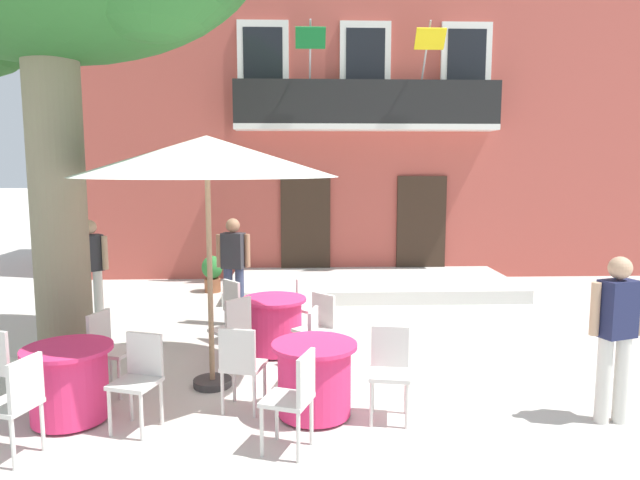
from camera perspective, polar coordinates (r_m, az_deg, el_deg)
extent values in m
plane|color=beige|center=(8.18, 4.59, -10.57)|extent=(120.00, 120.00, 0.00)
cube|color=#B24C42|center=(14.85, 3.55, 12.11)|extent=(13.00, 4.00, 7.50)
cube|color=#332319|center=(12.78, -1.45, 1.21)|extent=(1.10, 0.08, 2.30)
cube|color=#332319|center=(13.07, 10.03, 1.24)|extent=(1.10, 0.08, 2.30)
cube|color=silver|center=(12.89, -5.68, 16.85)|extent=(1.10, 0.08, 1.90)
cube|color=black|center=(12.86, -5.69, 16.87)|extent=(0.84, 0.04, 1.60)
cube|color=silver|center=(12.95, 4.52, 16.82)|extent=(1.10, 0.08, 1.90)
cube|color=black|center=(12.92, 4.53, 16.84)|extent=(0.84, 0.04, 1.60)
cube|color=silver|center=(13.38, 14.32, 16.31)|extent=(1.10, 0.08, 1.90)
cube|color=black|center=(13.35, 14.36, 16.33)|extent=(0.84, 0.04, 1.60)
cube|color=silver|center=(12.52, 4.61, 11.11)|extent=(5.60, 0.65, 0.12)
cube|color=black|center=(12.27, 4.80, 13.57)|extent=(5.60, 0.06, 0.90)
cylinder|color=#B2B2B7|center=(12.44, -0.99, 17.70)|extent=(0.04, 0.95, 1.33)
cube|color=#146B2D|center=(12.05, -0.95, 19.49)|extent=(0.60, 0.29, 0.38)
cylinder|color=#B2B2B7|center=(12.71, 10.41, 17.36)|extent=(0.04, 0.95, 1.33)
cube|color=yellow|center=(12.34, 10.92, 19.08)|extent=(0.60, 0.29, 0.38)
cylinder|color=#47423D|center=(12.50, -6.16, 11.88)|extent=(0.26, 0.26, 0.22)
ellipsoid|color=#4C8E38|center=(12.53, -6.18, 13.47)|extent=(0.34, 0.34, 0.47)
cylinder|color=#995638|center=(12.49, 1.03, 11.94)|extent=(0.27, 0.27, 0.23)
ellipsoid|color=#4C8E38|center=(12.52, 1.04, 13.31)|extent=(0.34, 0.34, 0.37)
cylinder|color=#47423D|center=(12.67, 8.13, 12.03)|extent=(0.24, 0.24, 0.33)
ellipsoid|color=#2D7533|center=(12.71, 8.16, 13.68)|extent=(0.31, 0.31, 0.40)
cylinder|color=#47423D|center=(13.03, 14.92, 11.69)|extent=(0.33, 0.33, 0.31)
ellipsoid|color=#4C8E38|center=(13.06, 14.98, 13.38)|extent=(0.43, 0.43, 0.46)
cube|color=silver|center=(11.76, 5.01, -4.41)|extent=(5.69, 2.63, 0.25)
cylinder|color=#7F755B|center=(7.44, -24.52, 2.03)|extent=(0.63, 0.63, 3.82)
cylinder|color=#E52D66|center=(7.84, -4.56, -8.56)|extent=(0.74, 0.74, 0.68)
cylinder|color=#E52D66|center=(7.74, -4.59, -5.93)|extent=(0.86, 0.86, 0.04)
cylinder|color=#2D2823|center=(7.94, -4.54, -11.03)|extent=(0.44, 0.44, 0.03)
cylinder|color=silver|center=(7.46, -10.82, -10.66)|extent=(0.04, 0.04, 0.45)
cylinder|color=silver|center=(7.65, -8.71, -10.16)|extent=(0.04, 0.04, 0.45)
cylinder|color=silver|center=(7.20, -9.21, -11.30)|extent=(0.04, 0.04, 0.45)
cylinder|color=silver|center=(7.40, -7.07, -10.75)|extent=(0.04, 0.04, 0.45)
cube|color=silver|center=(7.35, -8.99, -8.89)|extent=(0.57, 0.57, 0.04)
cube|color=silver|center=(7.15, -8.15, -7.43)|extent=(0.30, 0.29, 0.42)
cylinder|color=silver|center=(7.12, -0.67, -11.41)|extent=(0.04, 0.04, 0.45)
cylinder|color=silver|center=(7.36, -2.56, -10.80)|extent=(0.04, 0.04, 0.45)
cylinder|color=silver|center=(7.35, 1.25, -10.80)|extent=(0.04, 0.04, 0.45)
cylinder|color=silver|center=(7.58, -0.65, -10.24)|extent=(0.04, 0.04, 0.45)
cube|color=silver|center=(7.28, -0.66, -8.97)|extent=(0.57, 0.57, 0.04)
cube|color=silver|center=(7.34, 0.35, -6.97)|extent=(0.29, 0.30, 0.42)
cylinder|color=silver|center=(8.34, 1.17, -8.58)|extent=(0.04, 0.04, 0.45)
cylinder|color=silver|center=(8.12, -0.56, -9.04)|extent=(0.04, 0.04, 0.45)
cylinder|color=silver|center=(8.58, -0.44, -8.13)|extent=(0.04, 0.04, 0.45)
cylinder|color=silver|center=(8.36, -2.16, -8.56)|extent=(0.04, 0.04, 0.45)
cube|color=silver|center=(8.28, -0.50, -6.94)|extent=(0.56, 0.56, 0.04)
cube|color=silver|center=(8.36, -1.34, -5.19)|extent=(0.31, 0.28, 0.42)
cylinder|color=silver|center=(8.68, -7.44, -8.00)|extent=(0.04, 0.04, 0.45)
cylinder|color=silver|center=(8.42, -6.09, -8.48)|extent=(0.04, 0.04, 0.45)
cylinder|color=silver|center=(8.50, -9.33, -8.38)|extent=(0.04, 0.04, 0.45)
cylinder|color=silver|center=(8.23, -8.02, -8.88)|extent=(0.04, 0.04, 0.45)
cube|color=silver|center=(8.39, -7.75, -6.82)|extent=(0.56, 0.56, 0.04)
cube|color=silver|center=(8.24, -8.81, -5.46)|extent=(0.28, 0.32, 0.42)
cylinder|color=#E52D66|center=(5.94, -0.56, -13.83)|extent=(0.74, 0.74, 0.68)
cylinder|color=#E52D66|center=(5.81, -0.56, -10.43)|extent=(0.86, 0.86, 0.04)
cylinder|color=#2D2823|center=(6.07, -0.55, -16.96)|extent=(0.44, 0.44, 0.03)
cylinder|color=silver|center=(5.27, -5.83, -18.47)|extent=(0.04, 0.04, 0.45)
cylinder|color=silver|center=(5.55, -4.33, -17.05)|extent=(0.04, 0.04, 0.45)
cylinder|color=silver|center=(5.15, -2.17, -19.06)|extent=(0.04, 0.04, 0.45)
cylinder|color=silver|center=(5.44, -0.86, -17.56)|extent=(0.04, 0.04, 0.45)
cube|color=silver|center=(5.25, -3.32, -15.60)|extent=(0.51, 0.51, 0.04)
cube|color=silver|center=(5.10, -1.40, -13.49)|extent=(0.17, 0.37, 0.42)
cylinder|color=silver|center=(5.79, 8.64, -16.04)|extent=(0.04, 0.04, 0.45)
cylinder|color=silver|center=(5.79, 5.14, -15.98)|extent=(0.04, 0.04, 0.45)
cylinder|color=silver|center=(6.10, 8.56, -14.77)|extent=(0.04, 0.04, 0.45)
cylinder|color=silver|center=(6.10, 5.25, -14.72)|extent=(0.04, 0.04, 0.45)
cube|color=silver|center=(5.85, 6.93, -13.16)|extent=(0.46, 0.46, 0.04)
cube|color=silver|center=(5.95, 6.98, -10.47)|extent=(0.38, 0.10, 0.42)
cylinder|color=silver|center=(6.80, 2.58, -12.33)|extent=(0.04, 0.04, 0.45)
cylinder|color=silver|center=(6.49, 2.08, -13.32)|extent=(0.04, 0.04, 0.45)
cylinder|color=silver|center=(6.86, -0.29, -12.14)|extent=(0.04, 0.04, 0.45)
cylinder|color=silver|center=(6.55, -0.93, -13.11)|extent=(0.04, 0.04, 0.45)
cube|color=silver|center=(6.59, 0.86, -10.72)|extent=(0.48, 0.48, 0.04)
cube|color=silver|center=(6.56, -0.69, -8.71)|extent=(0.13, 0.38, 0.42)
cylinder|color=silver|center=(6.39, -8.53, -13.74)|extent=(0.04, 0.04, 0.45)
cylinder|color=silver|center=(6.28, -5.53, -14.06)|extent=(0.04, 0.04, 0.45)
cylinder|color=silver|center=(6.09, -9.69, -14.83)|extent=(0.04, 0.04, 0.45)
cylinder|color=silver|center=(5.98, -6.55, -15.20)|extent=(0.04, 0.04, 0.45)
cube|color=silver|center=(6.10, -7.61, -12.31)|extent=(0.49, 0.49, 0.04)
cube|color=silver|center=(5.86, -8.25, -10.76)|extent=(0.38, 0.13, 0.42)
cylinder|color=#E52D66|center=(6.33, -23.69, -13.09)|extent=(0.74, 0.74, 0.68)
cylinder|color=#E52D66|center=(6.22, -23.87, -9.88)|extent=(0.86, 0.86, 0.04)
cylinder|color=#2D2823|center=(6.46, -23.53, -16.04)|extent=(0.44, 0.44, 0.03)
cylinder|color=silver|center=(6.99, -17.76, -12.13)|extent=(0.04, 0.04, 0.45)
cylinder|color=silver|center=(6.72, -19.34, -12.99)|extent=(0.04, 0.04, 0.45)
cylinder|color=silver|center=(7.17, -20.10, -11.73)|extent=(0.04, 0.04, 0.45)
cylinder|color=silver|center=(6.91, -21.74, -12.54)|extent=(0.04, 0.04, 0.45)
cube|color=silver|center=(6.87, -19.82, -10.41)|extent=(0.50, 0.50, 0.04)
cube|color=silver|center=(6.91, -21.15, -8.39)|extent=(0.15, 0.38, 0.42)
cylinder|color=silver|center=(7.11, -28.37, -12.35)|extent=(0.04, 0.04, 0.45)
cylinder|color=silver|center=(6.88, -26.37, -12.89)|extent=(0.04, 0.04, 0.45)
cylinder|color=silver|center=(6.66, -28.47, -13.69)|extent=(0.04, 0.04, 0.45)
cube|color=silver|center=(6.81, -28.55, -11.05)|extent=(0.51, 0.51, 0.04)
cylinder|color=silver|center=(6.09, -28.43, -15.67)|extent=(0.04, 0.04, 0.45)
cylinder|color=silver|center=(5.64, -28.24, -17.50)|extent=(0.04, 0.04, 0.45)
cylinder|color=silver|center=(5.87, -25.90, -16.37)|extent=(0.04, 0.04, 0.45)
cube|color=silver|center=(5.77, -28.50, -14.32)|extent=(0.50, 0.50, 0.04)
cube|color=silver|center=(5.58, -27.26, -12.48)|extent=(0.15, 0.38, 0.42)
cylinder|color=silver|center=(5.74, -17.36, -16.51)|extent=(0.04, 0.04, 0.45)
cylinder|color=silver|center=(5.92, -20.21, -15.86)|extent=(0.04, 0.04, 0.45)
cylinder|color=silver|center=(6.00, -15.51, -15.35)|extent=(0.04, 0.04, 0.45)
cylinder|color=silver|center=(6.18, -18.29, -14.79)|extent=(0.04, 0.04, 0.45)
cube|color=silver|center=(5.87, -17.94, -13.41)|extent=(0.50, 0.50, 0.04)
cube|color=silver|center=(5.93, -17.05, -10.79)|extent=(0.37, 0.16, 0.42)
cylinder|color=#997A56|center=(6.57, -10.90, -3.66)|extent=(0.06, 0.06, 2.55)
cylinder|color=#333333|center=(6.91, -10.65, -13.77)|extent=(0.44, 0.44, 0.08)
cone|color=white|center=(6.45, -11.20, 8.19)|extent=(2.90, 2.90, 0.45)
cylinder|color=#995638|center=(11.76, -10.65, -4.45)|extent=(0.32, 0.32, 0.27)
ellipsoid|color=#2D7533|center=(11.69, -10.69, -2.68)|extent=(0.42, 0.42, 0.46)
cylinder|color=silver|center=(6.41, 26.40, -12.37)|extent=(0.14, 0.14, 0.87)
cylinder|color=silver|center=(6.50, 27.82, -12.20)|extent=(0.14, 0.14, 0.87)
cube|color=#1E2347|center=(6.26, 27.50, -6.09)|extent=(0.39, 0.32, 0.56)
sphere|color=tan|center=(6.18, 27.72, -2.47)|extent=(0.22, 0.22, 0.22)
cylinder|color=tan|center=(6.15, 25.71, -6.20)|extent=(0.09, 0.09, 0.52)
cylinder|color=tan|center=(6.37, 29.23, -5.97)|extent=(0.09, 0.09, 0.52)
cylinder|color=silver|center=(9.64, -22.19, -5.54)|extent=(0.14, 0.14, 0.91)
cylinder|color=silver|center=(9.58, -21.17, -5.56)|extent=(0.14, 0.14, 0.91)
cube|color=#2D2D33|center=(9.47, -21.89, -1.20)|extent=(0.40, 0.39, 0.56)
sphere|color=tan|center=(9.43, -22.01, 1.21)|extent=(0.22, 0.22, 0.22)
cylinder|color=tan|center=(9.55, -23.13, -1.19)|extent=(0.09, 0.09, 0.52)
cylinder|color=tan|center=(9.40, -20.63, -1.20)|extent=(0.09, 0.09, 0.52)
cylinder|color=#384260|center=(9.24, -9.10, -5.60)|extent=(0.14, 0.14, 0.92)
cylinder|color=#384260|center=(9.22, -7.98, -5.61)|extent=(0.14, 0.14, 0.92)
cube|color=#2D2D33|center=(9.09, -8.63, -1.05)|extent=(0.39, 0.31, 0.56)
sphere|color=#9E7051|center=(9.04, -8.68, 1.45)|extent=(0.22, 0.22, 0.22)
cylinder|color=#9E7051|center=(9.12, -10.01, -1.06)|extent=(0.09, 0.09, 0.52)
cylinder|color=#9E7051|center=(9.07, -7.25, -1.05)|extent=(0.09, 0.09, 0.52)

